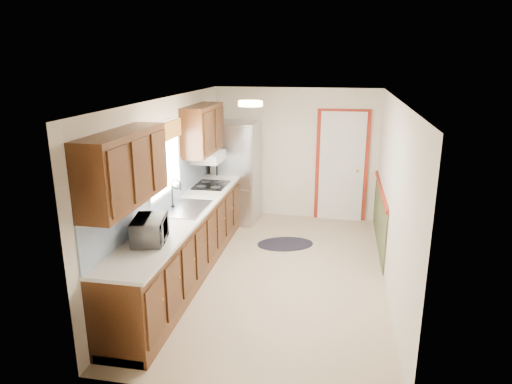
% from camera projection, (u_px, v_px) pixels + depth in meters
% --- Properties ---
extents(room_shell, '(3.20, 5.20, 2.52)m').
position_uv_depth(room_shell, '(276.00, 191.00, 6.06)').
color(room_shell, tan).
rests_on(room_shell, ground).
extents(kitchen_run, '(0.63, 4.00, 2.20)m').
position_uv_depth(kitchen_run, '(181.00, 220.00, 6.11)').
color(kitchen_run, '#3E1F0E').
rests_on(kitchen_run, ground).
extents(back_wall_trim, '(1.12, 2.30, 2.08)m').
position_uv_depth(back_wall_trim, '(349.00, 177.00, 8.05)').
color(back_wall_trim, maroon).
rests_on(back_wall_trim, ground).
extents(ceiling_fixture, '(0.30, 0.30, 0.06)m').
position_uv_depth(ceiling_fixture, '(250.00, 104.00, 5.60)').
color(ceiling_fixture, '#FFD88C').
rests_on(ceiling_fixture, room_shell).
extents(microwave, '(0.38, 0.55, 0.34)m').
position_uv_depth(microwave, '(150.00, 227.00, 5.00)').
color(microwave, white).
rests_on(microwave, kitchen_run).
extents(refrigerator, '(0.77, 0.77, 1.82)m').
position_uv_depth(refrigerator, '(236.00, 172.00, 8.25)').
color(refrigerator, '#B7B7BC').
rests_on(refrigerator, ground).
extents(rug, '(1.04, 0.83, 0.01)m').
position_uv_depth(rug, '(285.00, 244.00, 7.38)').
color(rug, black).
rests_on(rug, ground).
extents(cooktop, '(0.49, 0.59, 0.02)m').
position_uv_depth(cooktop, '(211.00, 185.00, 7.28)').
color(cooktop, black).
rests_on(cooktop, kitchen_run).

